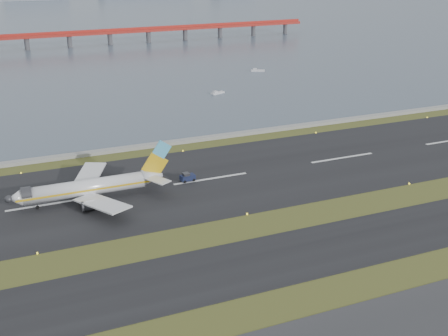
{
  "coord_description": "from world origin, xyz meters",
  "views": [
    {
      "loc": [
        -47.86,
        -94.64,
        55.94
      ],
      "look_at": [
        0.42,
        22.0,
        5.93
      ],
      "focal_mm": 45.0,
      "sensor_mm": 36.0,
      "label": 1
    }
  ],
  "objects": [
    {
      "name": "pushback_tug",
      "position": [
        -6.0,
        30.88,
        1.14
      ],
      "size": [
        3.87,
        2.52,
        2.35
      ],
      "rotation": [
        0.0,
        0.0,
        0.1
      ],
      "color": "#151C3B",
      "rests_on": "ground"
    },
    {
      "name": "workboat_near",
      "position": [
        34.89,
        112.46,
        0.46
      ],
      "size": [
        6.24,
        3.71,
        1.45
      ],
      "rotation": [
        0.0,
        0.0,
        0.33
      ],
      "color": "silver",
      "rests_on": "ground"
    },
    {
      "name": "seawall",
      "position": [
        0.0,
        60.0,
        0.5
      ],
      "size": [
        1000.0,
        2.5,
        1.0
      ],
      "primitive_type": "cube",
      "color": "gray",
      "rests_on": "ground"
    },
    {
      "name": "ground",
      "position": [
        0.0,
        0.0,
        0.0
      ],
      "size": [
        1000.0,
        1000.0,
        0.0
      ],
      "primitive_type": "plane",
      "color": "#3D4B1A",
      "rests_on": "ground"
    },
    {
      "name": "taxiway_strip",
      "position": [
        0.0,
        -12.0,
        0.05
      ],
      "size": [
        1000.0,
        18.0,
        0.1
      ],
      "primitive_type": "cube",
      "color": "black",
      "rests_on": "ground"
    },
    {
      "name": "airliner",
      "position": [
        -30.49,
        28.5,
        3.46
      ],
      "size": [
        38.52,
        32.89,
        12.8
      ],
      "color": "white",
      "rests_on": "ground"
    },
    {
      "name": "red_pier",
      "position": [
        20.0,
        250.0,
        7.28
      ],
      "size": [
        260.0,
        5.0,
        10.2
      ],
      "color": "#A7241C",
      "rests_on": "ground"
    },
    {
      "name": "bay_water",
      "position": [
        0.0,
        460.0,
        0.0
      ],
      "size": [
        1400.0,
        800.0,
        1.3
      ],
      "primitive_type": "cube",
      "color": "#455463",
      "rests_on": "ground"
    },
    {
      "name": "workboat_far",
      "position": [
        69.06,
        145.92,
        0.5
      ],
      "size": [
        6.76,
        4.34,
        1.57
      ],
      "rotation": [
        0.0,
        0.0,
        -0.39
      ],
      "color": "silver",
      "rests_on": "ground"
    },
    {
      "name": "runway_strip",
      "position": [
        0.0,
        30.0,
        0.05
      ],
      "size": [
        1000.0,
        45.0,
        0.1
      ],
      "primitive_type": "cube",
      "color": "black",
      "rests_on": "ground"
    }
  ]
}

